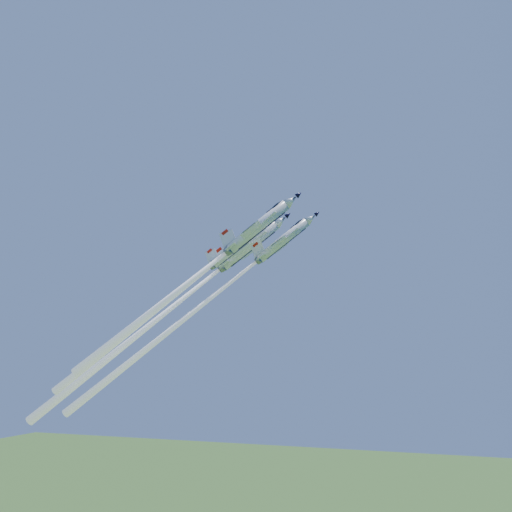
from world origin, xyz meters
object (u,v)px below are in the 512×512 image
(jet_left, at_px, (165,313))
(jet_right, at_px, (193,279))
(jet_slot, at_px, (167,302))
(jet_lead, at_px, (197,309))

(jet_left, height_order, jet_right, jet_left)
(jet_left, bearing_deg, jet_slot, 20.49)
(jet_left, xyz_separation_m, jet_slot, (3.31, -5.36, 1.59))
(jet_lead, xyz_separation_m, jet_left, (-10.41, 7.19, 0.04))
(jet_lead, distance_m, jet_left, 12.65)
(jet_lead, bearing_deg, jet_left, -135.84)
(jet_lead, height_order, jet_right, jet_right)
(jet_lead, distance_m, jet_slot, 7.51)
(jet_lead, xyz_separation_m, jet_right, (1.41, -4.70, 4.75))
(jet_right, xyz_separation_m, jet_slot, (-8.51, 6.53, -3.11))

